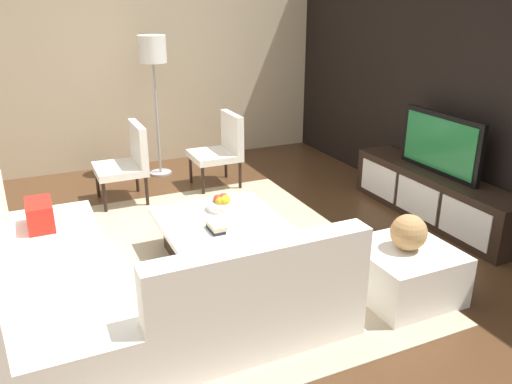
# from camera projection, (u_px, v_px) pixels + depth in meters

# --- Properties ---
(ground_plane) EXTENTS (14.00, 14.00, 0.00)m
(ground_plane) POSITION_uv_depth(u_px,v_px,m) (214.00, 265.00, 4.42)
(ground_plane) COLOR #4C301C
(feature_wall_back) EXTENTS (6.40, 0.12, 2.80)m
(feature_wall_back) POSITION_uv_depth(u_px,v_px,m) (472.00, 81.00, 4.97)
(feature_wall_back) COLOR black
(feature_wall_back) RESTS_ON ground
(side_wall_left) EXTENTS (0.12, 5.20, 2.80)m
(side_wall_left) POSITION_uv_depth(u_px,v_px,m) (141.00, 58.00, 6.71)
(side_wall_left) COLOR #C6B28E
(side_wall_left) RESTS_ON ground
(area_rug) EXTENTS (3.38, 2.77, 0.01)m
(area_rug) POSITION_uv_depth(u_px,v_px,m) (210.00, 260.00, 4.50)
(area_rug) COLOR tan
(area_rug) RESTS_ON ground
(media_console) EXTENTS (2.05, 0.44, 0.50)m
(media_console) POSITION_uv_depth(u_px,v_px,m) (433.00, 196.00, 5.26)
(media_console) COLOR black
(media_console) RESTS_ON ground
(television) EXTENTS (1.04, 0.06, 0.61)m
(television) POSITION_uv_depth(u_px,v_px,m) (440.00, 144.00, 5.06)
(television) COLOR black
(television) RESTS_ON media_console
(sectional_couch) EXTENTS (2.28, 2.32, 0.80)m
(sectional_couch) POSITION_uv_depth(u_px,v_px,m) (119.00, 288.00, 3.56)
(sectional_couch) COLOR white
(sectional_couch) RESTS_ON ground
(coffee_table) EXTENTS (1.01, 1.01, 0.38)m
(coffee_table) POSITION_uv_depth(u_px,v_px,m) (220.00, 237.00, 4.47)
(coffee_table) COLOR black
(coffee_table) RESTS_ON ground
(accent_chair_near) EXTENTS (0.57, 0.53, 0.87)m
(accent_chair_near) POSITION_uv_depth(u_px,v_px,m) (128.00, 159.00, 5.66)
(accent_chair_near) COLOR black
(accent_chair_near) RESTS_ON ground
(floor_lamp) EXTENTS (0.34, 0.34, 1.73)m
(floor_lamp) POSITION_uv_depth(u_px,v_px,m) (153.00, 58.00, 6.17)
(floor_lamp) COLOR #A5A5AA
(floor_lamp) RESTS_ON ground
(ottoman) EXTENTS (0.70, 0.70, 0.40)m
(ottoman) POSITION_uv_depth(u_px,v_px,m) (404.00, 272.00, 3.91)
(ottoman) COLOR white
(ottoman) RESTS_ON ground
(fruit_bowl) EXTENTS (0.28, 0.28, 0.14)m
(fruit_bowl) POSITION_uv_depth(u_px,v_px,m) (223.00, 203.00, 4.58)
(fruit_bowl) COLOR silver
(fruit_bowl) RESTS_ON coffee_table
(accent_chair_far) EXTENTS (0.54, 0.55, 0.87)m
(accent_chair_far) POSITION_uv_depth(u_px,v_px,m) (222.00, 146.00, 6.14)
(accent_chair_far) COLOR black
(accent_chair_far) RESTS_ON ground
(decorative_ball) EXTENTS (0.27, 0.27, 0.27)m
(decorative_ball) POSITION_uv_depth(u_px,v_px,m) (409.00, 232.00, 3.79)
(decorative_ball) COLOR #AD8451
(decorative_ball) RESTS_ON ottoman
(book_stack) EXTENTS (0.22, 0.11, 0.06)m
(book_stack) POSITION_uv_depth(u_px,v_px,m) (216.00, 227.00, 4.17)
(book_stack) COLOR #1E232D
(book_stack) RESTS_ON coffee_table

